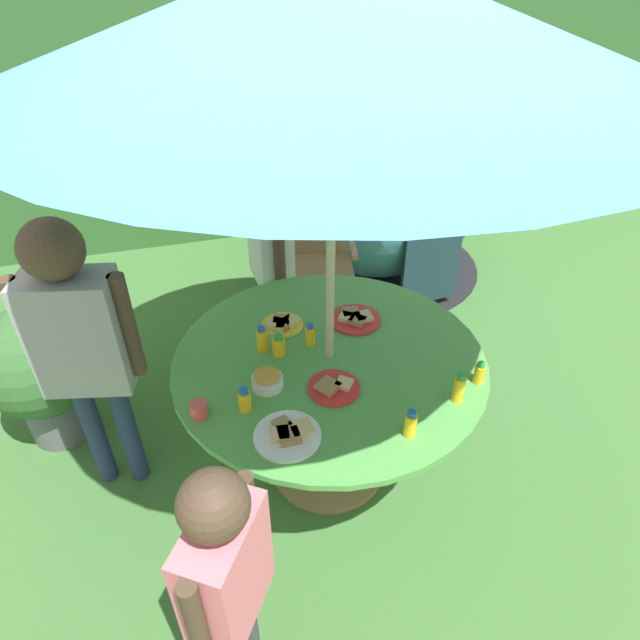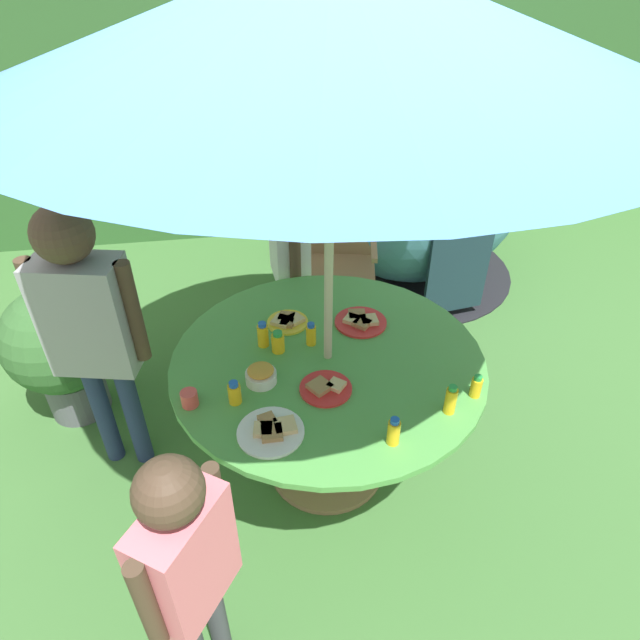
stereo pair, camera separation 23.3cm
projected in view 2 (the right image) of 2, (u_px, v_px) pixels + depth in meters
ground_plane at (327, 467)px, 2.83m from camera, size 10.00×10.00×0.02m
hedge_backdrop at (270, 101)px, 4.63m from camera, size 9.00×0.70×2.16m
garden_table at (327, 387)px, 2.49m from camera, size 1.38×1.38×0.75m
patio_umbrella at (332, 12)px, 1.60m from camera, size 2.20×2.20×2.26m
wooden_chair at (336, 248)px, 3.51m from camera, size 0.60×0.57×1.06m
dome_tent at (417, 181)px, 4.01m from camera, size 1.88×1.88×1.53m
potted_plant at (61, 346)px, 2.89m from camera, size 0.59×0.59×0.80m
child_in_white_shirt at (289, 240)px, 3.08m from camera, size 0.22×0.44×1.31m
child_in_grey_shirt at (88, 316)px, 2.34m from camera, size 0.47×0.28×1.43m
child_in_pink_shirt at (186, 558)px, 1.62m from camera, size 0.31×0.34×1.16m
snack_bowl at (261, 375)px, 2.23m from camera, size 0.13×0.13×0.08m
plate_near_left at (272, 430)px, 2.02m from camera, size 0.25×0.25×0.03m
plate_far_right at (361, 321)px, 2.58m from camera, size 0.25×0.25×0.03m
plate_center_front at (287, 321)px, 2.57m from camera, size 0.20×0.20×0.03m
plate_mid_left at (326, 388)px, 2.20m from camera, size 0.22×0.22×0.03m
juice_bottle_near_right at (476, 387)px, 2.16m from camera, size 0.04×0.04×0.10m
juice_bottle_far_left at (311, 334)px, 2.42m from camera, size 0.05×0.05×0.11m
juice_bottle_center_back at (263, 335)px, 2.41m from camera, size 0.05×0.05×0.12m
juice_bottle_mid_right at (394, 432)px, 1.95m from camera, size 0.05×0.05×0.12m
juice_bottle_front_edge at (451, 400)px, 2.07m from camera, size 0.05×0.05×0.13m
juice_bottle_back_edge at (278, 342)px, 2.39m from camera, size 0.06×0.06×0.10m
juice_bottle_spot_a at (235, 393)px, 2.13m from camera, size 0.05×0.05×0.10m
cup_near at (189, 399)px, 2.12m from camera, size 0.07×0.07×0.07m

